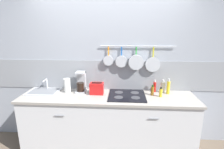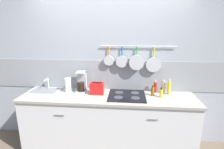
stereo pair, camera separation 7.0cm
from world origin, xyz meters
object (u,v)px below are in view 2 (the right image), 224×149
at_px(bottle_cooking_wine, 163,87).
at_px(bottle_olive_oil, 155,87).
at_px(bottle_hot_sauce, 169,88).
at_px(coffee_maker, 82,83).
at_px(paper_towel_roll, 68,85).
at_px(bottle_vinegar, 153,91).
at_px(toaster, 97,88).
at_px(bottle_sesame_oil, 161,93).

bearing_deg(bottle_cooking_wine, bottle_olive_oil, 175.00).
bearing_deg(bottle_cooking_wine, bottle_hot_sauce, -39.94).
bearing_deg(bottle_olive_oil, coffee_maker, -177.10).
distance_m(paper_towel_roll, bottle_vinegar, 1.36).
bearing_deg(bottle_olive_oil, paper_towel_roll, -175.74).
bearing_deg(bottle_hot_sauce, toaster, -175.70).
height_order(bottle_vinegar, bottle_sesame_oil, bottle_vinegar).
height_order(coffee_maker, bottle_olive_oil, coffee_maker).
bearing_deg(paper_towel_roll, bottle_sesame_oil, -4.04).
bearing_deg(bottle_sesame_oil, bottle_olive_oil, 105.41).
bearing_deg(bottle_vinegar, bottle_sesame_oil, -25.09).
xyz_separation_m(coffee_maker, bottle_vinegar, (1.14, -0.09, -0.07)).
relative_size(toaster, bottle_cooking_wine, 1.08).
bearing_deg(bottle_vinegar, bottle_hot_sauce, 17.68).
distance_m(toaster, bottle_sesame_oil, 0.99).
bearing_deg(bottle_cooking_wine, coffee_maker, -177.86).
bearing_deg(bottle_hot_sauce, paper_towel_roll, -178.81).
bearing_deg(coffee_maker, bottle_sesame_oil, -6.76).
relative_size(coffee_maker, bottle_olive_oil, 1.64).
xyz_separation_m(paper_towel_roll, coffee_maker, (0.22, 0.04, 0.03)).
bearing_deg(paper_towel_roll, bottle_hot_sauce, 1.19).
height_order(bottle_olive_oil, bottle_sesame_oil, bottle_olive_oil).
distance_m(toaster, bottle_olive_oil, 0.94).
distance_m(bottle_vinegar, bottle_hot_sauce, 0.28).
relative_size(paper_towel_roll, bottle_hot_sauce, 0.91).
relative_size(paper_towel_roll, bottle_vinegar, 1.37).
relative_size(toaster, bottle_olive_oil, 1.12).
xyz_separation_m(paper_towel_roll, bottle_sesame_oil, (1.48, -0.10, -0.05)).
distance_m(paper_towel_roll, bottle_cooking_wine, 1.55).
relative_size(paper_towel_roll, bottle_cooking_wine, 1.07).
xyz_separation_m(paper_towel_roll, bottle_vinegar, (1.36, -0.05, -0.04)).
bearing_deg(coffee_maker, toaster, -19.39).
relative_size(paper_towel_roll, bottle_olive_oil, 1.11).
bearing_deg(toaster, bottle_sesame_oil, -3.09).
distance_m(paper_towel_roll, toaster, 0.49).
bearing_deg(toaster, bottle_olive_oil, 9.59).
distance_m(bottle_vinegar, bottle_cooking_wine, 0.24).
relative_size(bottle_vinegar, bottle_hot_sauce, 0.67).
relative_size(bottle_vinegar, bottle_cooking_wine, 0.78).
bearing_deg(bottle_olive_oil, bottle_cooking_wine, -5.00).
xyz_separation_m(toaster, bottle_hot_sauce, (1.13, 0.08, 0.02)).
bearing_deg(paper_towel_roll, toaster, -5.95).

